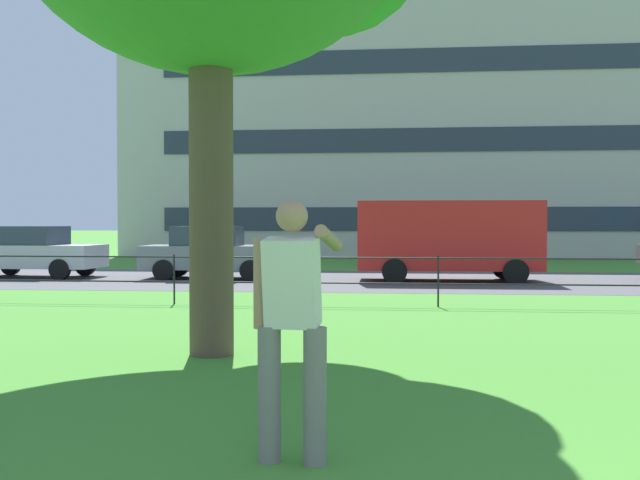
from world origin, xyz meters
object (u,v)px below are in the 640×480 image
car_silver_center (33,251)px  person_thrower (292,321)px  panel_van_left (449,236)px  apartment_building_background (419,116)px  car_grey_far_left (212,252)px

car_silver_center → person_thrower: bearing=-57.5°
panel_van_left → person_thrower: bearing=-98.2°
panel_van_left → apartment_building_background: apartment_building_background is taller
car_grey_far_left → panel_van_left: size_ratio=0.81×
person_thrower → apartment_building_background: bearing=86.6°
apartment_building_background → car_grey_far_left: bearing=-109.0°
car_silver_center → apartment_building_background: (12.20, 19.35, 6.71)m
car_grey_far_left → panel_van_left: (6.83, -0.21, 0.49)m
panel_van_left → apartment_building_background: 20.57m
apartment_building_background → panel_van_left: bearing=-89.6°
person_thrower → apartment_building_background: 35.85m
person_thrower → car_silver_center: 18.77m
panel_van_left → apartment_building_background: size_ratio=0.17×
car_silver_center → car_grey_far_left: same height
person_thrower → car_silver_center: bearing=122.5°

